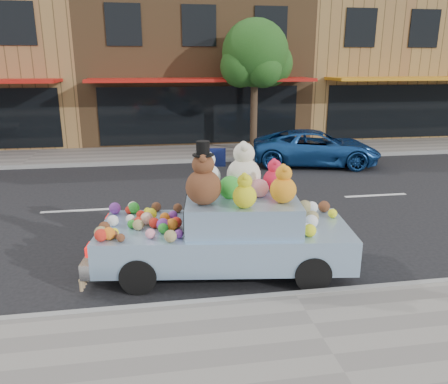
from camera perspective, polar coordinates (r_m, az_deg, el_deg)
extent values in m
plane|color=black|center=(11.56, 1.42, -1.41)|extent=(120.00, 120.00, 0.00)
cube|color=gray|center=(5.92, 14.02, -20.31)|extent=(60.00, 3.00, 0.12)
cube|color=gray|center=(17.77, -2.50, 5.17)|extent=(60.00, 3.00, 0.12)
cube|color=gray|center=(7.09, 9.20, -13.30)|extent=(60.00, 0.12, 0.13)
cube|color=gray|center=(16.31, -1.86, 4.16)|extent=(60.00, 0.12, 0.13)
cube|color=black|center=(19.47, -25.53, 19.28)|extent=(1.40, 0.06, 1.60)
cube|color=brown|center=(22.89, -4.35, 16.35)|extent=(10.00, 8.00, 7.00)
cube|color=black|center=(19.02, -3.10, 10.00)|extent=(8.50, 0.06, 2.40)
cube|color=#B71710|center=(18.03, -2.85, 14.43)|extent=(9.00, 1.80, 0.12)
cube|color=black|center=(18.86, -13.00, 20.53)|extent=(1.40, 0.06, 1.60)
cube|color=black|center=(18.95, -3.28, 20.88)|extent=(1.40, 0.06, 1.60)
cube|color=black|center=(19.50, 6.13, 20.69)|extent=(1.40, 0.06, 1.60)
cube|color=olive|center=(25.80, 19.26, 15.54)|extent=(10.00, 8.00, 7.00)
cube|color=black|center=(22.43, 23.60, 9.67)|extent=(8.50, 0.06, 2.40)
cube|color=orange|center=(21.60, 25.34, 13.27)|extent=(9.00, 1.80, 0.12)
cube|color=black|center=(20.91, 17.44, 19.79)|extent=(1.40, 0.06, 1.60)
cube|color=black|center=(22.37, 24.72, 18.82)|extent=(1.40, 0.06, 1.60)
cylinder|color=#38281C|center=(17.88, 3.92, 10.21)|extent=(0.28, 0.28, 3.20)
sphere|color=#1C4714|center=(17.78, 4.07, 17.67)|extent=(2.60, 2.60, 2.60)
sphere|color=#1C4714|center=(18.23, 6.05, 16.33)|extent=(1.80, 1.80, 1.80)
sphere|color=#1C4714|center=(17.45, 2.20, 16.07)|extent=(1.60, 1.60, 1.60)
sphere|color=#1C4714|center=(17.24, 5.17, 15.68)|extent=(1.40, 1.40, 1.40)
sphere|color=#1C4714|center=(18.29, 2.64, 16.72)|extent=(1.60, 1.60, 1.60)
imported|color=#1C4E9B|center=(16.10, 11.91, 5.68)|extent=(4.87, 3.13, 1.25)
cylinder|color=black|center=(7.30, 11.48, -10.37)|extent=(0.62, 0.28, 0.60)
cylinder|color=black|center=(8.69, 9.22, -5.74)|extent=(0.62, 0.28, 0.60)
cylinder|color=black|center=(7.22, -11.12, -10.67)|extent=(0.62, 0.28, 0.60)
cylinder|color=black|center=(8.62, -9.49, -5.94)|extent=(0.62, 0.28, 0.60)
cube|color=#8FB3D6|center=(7.73, 0.06, -6.42)|extent=(4.49, 2.26, 0.60)
cube|color=#8FB3D6|center=(7.54, 2.35, -2.54)|extent=(2.08, 1.74, 0.50)
cube|color=silver|center=(8.04, -16.10, -7.33)|extent=(0.40, 1.79, 0.26)
cube|color=red|center=(7.30, -17.19, -7.18)|extent=(0.10, 0.29, 0.16)
cube|color=red|center=(8.52, -14.85, -3.53)|extent=(0.10, 0.29, 0.16)
cube|color=black|center=(7.54, -4.88, -2.60)|extent=(0.21, 1.29, 0.40)
sphere|color=#542D18|center=(7.03, -2.70, 0.65)|extent=(0.58, 0.58, 0.58)
sphere|color=#542D18|center=(6.94, -2.74, 3.62)|extent=(0.36, 0.36, 0.36)
sphere|color=#542D18|center=(6.79, -2.63, 4.35)|extent=(0.14, 0.14, 0.14)
sphere|color=#542D18|center=(7.04, -2.88, 4.78)|extent=(0.14, 0.14, 0.14)
cylinder|color=black|center=(6.91, -2.76, 4.86)|extent=(0.34, 0.34, 0.02)
cylinder|color=black|center=(6.88, -2.77, 5.76)|extent=(0.22, 0.22, 0.22)
sphere|color=beige|center=(7.72, 2.59, 2.21)|extent=(0.61, 0.61, 0.61)
sphere|color=beige|center=(7.63, 2.63, 5.06)|extent=(0.38, 0.38, 0.38)
sphere|color=beige|center=(7.48, 2.85, 5.78)|extent=(0.14, 0.14, 0.14)
sphere|color=beige|center=(7.74, 2.43, 6.14)|extent=(0.14, 0.14, 0.14)
sphere|color=orange|center=(7.19, 7.73, 0.27)|extent=(0.43, 0.43, 0.43)
sphere|color=orange|center=(7.12, 7.81, 2.43)|extent=(0.27, 0.27, 0.27)
sphere|color=orange|center=(7.01, 8.06, 2.93)|extent=(0.10, 0.10, 0.10)
sphere|color=orange|center=(7.19, 7.62, 3.28)|extent=(0.10, 0.10, 0.10)
sphere|color=red|center=(7.86, 6.56, 1.56)|extent=(0.39, 0.39, 0.39)
sphere|color=red|center=(7.80, 6.62, 3.36)|extent=(0.24, 0.24, 0.24)
sphere|color=red|center=(7.70, 6.81, 3.79)|extent=(0.09, 0.09, 0.09)
sphere|color=red|center=(7.86, 6.47, 4.06)|extent=(0.09, 0.09, 0.09)
sphere|color=silver|center=(7.81, -2.23, 1.95)|extent=(0.49, 0.49, 0.49)
sphere|color=silver|center=(7.74, -2.26, 4.22)|extent=(0.31, 0.31, 0.31)
sphere|color=silver|center=(7.61, -2.17, 4.78)|extent=(0.12, 0.12, 0.12)
sphere|color=silver|center=(7.82, -2.37, 5.10)|extent=(0.12, 0.12, 0.12)
sphere|color=gold|center=(6.89, 2.70, -0.57)|extent=(0.38, 0.38, 0.38)
sphere|color=gold|center=(6.82, 2.73, 1.41)|extent=(0.24, 0.24, 0.24)
sphere|color=gold|center=(6.72, 2.88, 1.86)|extent=(0.09, 0.09, 0.09)
sphere|color=gold|center=(6.88, 2.59, 2.21)|extent=(0.09, 0.09, 0.09)
sphere|color=green|center=(7.40, 0.84, 0.59)|extent=(0.40, 0.40, 0.40)
sphere|color=pink|center=(7.50, 4.64, 0.50)|extent=(0.32, 0.32, 0.32)
sphere|color=green|center=(7.62, -11.98, -4.11)|extent=(0.15, 0.15, 0.15)
sphere|color=red|center=(7.51, -6.23, -3.96)|extent=(0.19, 0.19, 0.19)
sphere|color=#712E8E|center=(7.88, -6.71, -3.05)|extent=(0.17, 0.17, 0.17)
sphere|color=orange|center=(7.79, -7.74, -3.32)|extent=(0.18, 0.18, 0.18)
sphere|color=silver|center=(7.77, -14.31, -3.66)|extent=(0.20, 0.20, 0.20)
sphere|color=#552D18|center=(7.25, -14.23, -5.39)|extent=(0.14, 0.14, 0.14)
sphere|color=yellow|center=(8.23, -9.96, -2.48)|extent=(0.13, 0.13, 0.13)
sphere|color=red|center=(7.56, -9.10, -4.00)|extent=(0.18, 0.18, 0.18)
sphere|color=green|center=(8.34, -11.71, -2.03)|extent=(0.22, 0.22, 0.22)
sphere|color=#552D18|center=(8.28, -6.06, -2.07)|extent=(0.17, 0.17, 0.17)
sphere|color=pink|center=(7.13, -9.60, -5.38)|extent=(0.16, 0.16, 0.16)
sphere|color=green|center=(7.30, -7.96, -4.73)|extent=(0.17, 0.17, 0.17)
sphere|color=beige|center=(8.45, -11.82, -1.86)|extent=(0.20, 0.20, 0.20)
sphere|color=yellow|center=(7.95, -9.53, -2.85)|extent=(0.21, 0.21, 0.21)
sphere|color=#712E8E|center=(7.09, -5.91, -5.44)|extent=(0.14, 0.14, 0.14)
sphere|color=olive|center=(6.93, -7.02, -5.74)|extent=(0.20, 0.20, 0.20)
sphere|color=#552D18|center=(7.53, -15.36, -4.45)|extent=(0.19, 0.19, 0.19)
sphere|color=red|center=(7.73, -11.07, -3.73)|extent=(0.16, 0.16, 0.16)
sphere|color=orange|center=(7.21, -14.81, -5.26)|extent=(0.21, 0.21, 0.21)
sphere|color=olive|center=(7.26, -15.78, -5.16)|extent=(0.22, 0.22, 0.22)
sphere|color=#552D18|center=(8.36, -8.84, -1.93)|extent=(0.18, 0.18, 0.18)
sphere|color=silver|center=(7.85, -12.15, -3.45)|extent=(0.16, 0.16, 0.16)
sphere|color=#712E8E|center=(8.39, -14.06, -2.07)|extent=(0.22, 0.22, 0.22)
sphere|color=yellow|center=(7.30, -14.16, -5.18)|extent=(0.15, 0.15, 0.15)
sphere|color=red|center=(7.18, -15.79, -5.45)|extent=(0.20, 0.20, 0.20)
sphere|color=#712E8E|center=(7.41, -7.98, -4.24)|extent=(0.22, 0.22, 0.22)
sphere|color=red|center=(8.35, -12.30, -2.30)|extent=(0.15, 0.15, 0.15)
sphere|color=olive|center=(7.50, -11.15, -4.24)|extent=(0.19, 0.19, 0.19)
sphere|color=yellow|center=(7.75, -10.70, -3.72)|extent=(0.14, 0.14, 0.14)
sphere|color=red|center=(8.02, -10.82, -2.94)|extent=(0.16, 0.16, 0.16)
sphere|color=#552D18|center=(7.10, -13.33, -5.83)|extent=(0.13, 0.13, 0.13)
sphere|color=yellow|center=(7.46, -6.90, -4.36)|extent=(0.14, 0.14, 0.14)
sphere|color=orange|center=(7.41, -6.83, -4.23)|extent=(0.21, 0.21, 0.21)
sphere|color=silver|center=(7.57, -11.30, -4.21)|extent=(0.15, 0.15, 0.15)
sphere|color=#D8A88C|center=(7.70, -10.06, -3.41)|extent=(0.22, 0.22, 0.22)
sphere|color=pink|center=(8.48, -15.28, -4.45)|extent=(0.16, 0.16, 0.16)
sphere|color=red|center=(8.11, -15.93, -5.52)|extent=(0.15, 0.15, 0.15)
sphere|color=beige|center=(8.49, -15.26, -4.39)|extent=(0.17, 0.17, 0.17)
sphere|color=green|center=(8.39, -15.43, -4.80)|extent=(0.13, 0.13, 0.13)
sphere|color=orange|center=(7.68, -16.78, -6.87)|extent=(0.15, 0.15, 0.15)
sphere|color=#552D18|center=(8.57, -15.13, -4.30)|extent=(0.14, 0.14, 0.14)
sphere|color=beige|center=(7.72, -16.69, -6.65)|extent=(0.17, 0.17, 0.17)
sphere|color=orange|center=(7.95, -16.22, -5.96)|extent=(0.16, 0.16, 0.16)
sphere|color=silver|center=(7.59, 11.34, -3.80)|extent=(0.23, 0.23, 0.23)
sphere|color=olive|center=(7.80, 11.43, -3.25)|extent=(0.23, 0.23, 0.23)
sphere|color=silver|center=(8.33, 11.42, -1.99)|extent=(0.23, 0.23, 0.23)
sphere|color=silver|center=(7.40, 10.64, -4.62)|extent=(0.16, 0.16, 0.16)
sphere|color=#552D18|center=(8.44, 12.94, -1.87)|extent=(0.22, 0.22, 0.22)
sphere|color=yellow|center=(7.23, 11.15, -4.94)|extent=(0.21, 0.21, 0.21)
sphere|color=olive|center=(8.29, 10.50, -1.93)|extent=(0.26, 0.26, 0.26)
sphere|color=yellow|center=(8.18, 13.99, -2.73)|extent=(0.17, 0.17, 0.17)
cylinder|color=#997A54|center=(7.42, -18.15, -11.61)|extent=(0.06, 0.06, 0.17)
sphere|color=#997A54|center=(7.38, -18.22, -10.96)|extent=(0.07, 0.07, 0.07)
cylinder|color=#997A54|center=(7.51, -17.93, -11.23)|extent=(0.06, 0.06, 0.17)
sphere|color=#997A54|center=(7.47, -17.99, -10.59)|extent=(0.07, 0.07, 0.07)
cylinder|color=#997A54|center=(7.60, -17.71, -10.87)|extent=(0.06, 0.06, 0.17)
sphere|color=#997A54|center=(7.56, -17.77, -10.23)|extent=(0.07, 0.07, 0.07)
cylinder|color=#997A54|center=(7.70, -17.50, -10.51)|extent=(0.06, 0.06, 0.17)
sphere|color=#997A54|center=(7.65, -17.56, -9.87)|extent=(0.07, 0.07, 0.07)
cylinder|color=#997A54|center=(7.79, -17.29, -10.16)|extent=(0.06, 0.06, 0.17)
sphere|color=#997A54|center=(7.75, -17.35, -9.53)|extent=(0.07, 0.07, 0.07)
cylinder|color=#997A54|center=(7.88, -17.09, -9.81)|extent=(0.06, 0.06, 0.17)
sphere|color=#997A54|center=(7.84, -17.15, -9.19)|extent=(0.07, 0.07, 0.07)
cylinder|color=#997A54|center=(7.97, -16.89, -9.48)|extent=(0.06, 0.06, 0.17)
sphere|color=#997A54|center=(7.93, -16.95, -8.86)|extent=(0.07, 0.07, 0.07)
cylinder|color=#997A54|center=(8.06, -16.70, -9.15)|extent=(0.06, 0.06, 0.17)
sphere|color=#997A54|center=(8.02, -16.76, -8.54)|extent=(0.07, 0.07, 0.07)
cylinder|color=#997A54|center=(8.15, -16.51, -8.83)|extent=(0.06, 0.06, 0.17)
sphere|color=#997A54|center=(8.12, -16.57, -8.22)|extent=(0.07, 0.07, 0.07)
cylinder|color=#997A54|center=(8.25, -16.33, -8.52)|extent=(0.06, 0.06, 0.17)
sphere|color=#997A54|center=(8.21, -16.39, -7.92)|extent=(0.07, 0.07, 0.07)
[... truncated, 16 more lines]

